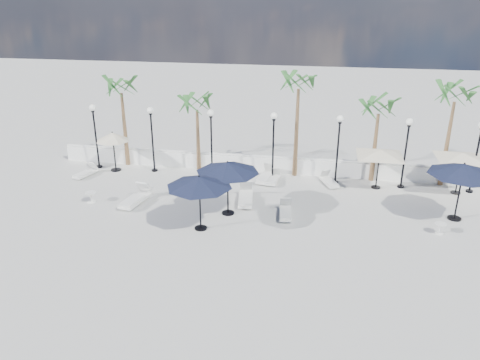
% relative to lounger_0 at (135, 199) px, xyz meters
% --- Properties ---
extents(ground, '(100.00, 100.00, 0.00)m').
position_rel_lounger_0_xyz_m(ground, '(6.36, -1.98, -0.27)').
color(ground, '#ADADA8').
rests_on(ground, ground).
extents(balustrade, '(26.00, 0.30, 1.01)m').
position_rel_lounger_0_xyz_m(balustrade, '(6.36, 5.52, 0.20)').
color(balustrade, white).
rests_on(balustrade, ground).
extents(lamppost_0, '(0.36, 0.36, 3.84)m').
position_rel_lounger_0_xyz_m(lamppost_0, '(-4.14, 4.52, 2.22)').
color(lamppost_0, black).
rests_on(lamppost_0, ground).
extents(lamppost_1, '(0.36, 0.36, 3.84)m').
position_rel_lounger_0_xyz_m(lamppost_1, '(-0.64, 4.52, 2.22)').
color(lamppost_1, black).
rests_on(lamppost_1, ground).
extents(lamppost_2, '(0.36, 0.36, 3.84)m').
position_rel_lounger_0_xyz_m(lamppost_2, '(2.86, 4.52, 2.22)').
color(lamppost_2, black).
rests_on(lamppost_2, ground).
extents(lamppost_3, '(0.36, 0.36, 3.84)m').
position_rel_lounger_0_xyz_m(lamppost_3, '(6.36, 4.52, 2.22)').
color(lamppost_3, black).
rests_on(lamppost_3, ground).
extents(lamppost_4, '(0.36, 0.36, 3.84)m').
position_rel_lounger_0_xyz_m(lamppost_4, '(9.86, 4.52, 2.22)').
color(lamppost_4, black).
rests_on(lamppost_4, ground).
extents(lamppost_5, '(0.36, 0.36, 3.84)m').
position_rel_lounger_0_xyz_m(lamppost_5, '(13.36, 4.52, 2.22)').
color(lamppost_5, black).
rests_on(lamppost_5, ground).
extents(lamppost_6, '(0.36, 0.36, 3.84)m').
position_rel_lounger_0_xyz_m(lamppost_6, '(16.86, 4.52, 2.22)').
color(lamppost_6, black).
rests_on(lamppost_6, ground).
extents(palm_0, '(2.60, 2.60, 5.50)m').
position_rel_lounger_0_xyz_m(palm_0, '(-2.64, 5.32, 4.26)').
color(palm_0, brown).
rests_on(palm_0, ground).
extents(palm_1, '(2.60, 2.60, 4.70)m').
position_rel_lounger_0_xyz_m(palm_1, '(1.86, 5.32, 3.49)').
color(palm_1, brown).
rests_on(palm_1, ground).
extents(palm_2, '(2.60, 2.60, 6.10)m').
position_rel_lounger_0_xyz_m(palm_2, '(7.56, 5.32, 4.85)').
color(palm_2, brown).
rests_on(palm_2, ground).
extents(palm_3, '(2.60, 2.60, 4.90)m').
position_rel_lounger_0_xyz_m(palm_3, '(11.86, 5.32, 3.68)').
color(palm_3, brown).
rests_on(palm_3, ground).
extents(palm_4, '(2.60, 2.60, 5.70)m').
position_rel_lounger_0_xyz_m(palm_4, '(15.56, 5.32, 4.46)').
color(palm_4, brown).
rests_on(palm_4, ground).
extents(lounger_0, '(1.05, 2.23, 0.80)m').
position_rel_lounger_0_xyz_m(lounger_0, '(0.00, 0.00, 0.00)').
color(lounger_0, beige).
rests_on(lounger_0, ground).
extents(lounger_1, '(0.95, 1.69, 0.61)m').
position_rel_lounger_0_xyz_m(lounger_1, '(-4.26, 3.03, -0.07)').
color(lounger_1, beige).
rests_on(lounger_1, ground).
extents(lounger_2, '(0.97, 2.20, 0.80)m').
position_rel_lounger_0_xyz_m(lounger_2, '(5.39, 1.15, -0.00)').
color(lounger_2, beige).
rests_on(lounger_2, ground).
extents(lounger_3, '(0.65, 1.65, 0.60)m').
position_rel_lounger_0_xyz_m(lounger_3, '(6.48, 4.03, -0.07)').
color(lounger_3, beige).
rests_on(lounger_3, ground).
extents(lounger_4, '(1.12, 1.70, 0.61)m').
position_rel_lounger_0_xyz_m(lounger_4, '(9.53, 4.23, -0.06)').
color(lounger_4, beige).
rests_on(lounger_4, ground).
extents(lounger_5, '(0.94, 2.00, 0.72)m').
position_rel_lounger_0_xyz_m(lounger_5, '(6.01, 4.24, -0.03)').
color(lounger_5, beige).
rests_on(lounger_5, ground).
extents(lounger_6, '(0.71, 1.74, 0.64)m').
position_rel_lounger_0_xyz_m(lounger_6, '(7.51, -0.07, -0.06)').
color(lounger_6, beige).
rests_on(lounger_6, ground).
extents(side_table_0, '(0.51, 0.51, 0.50)m').
position_rel_lounger_0_xyz_m(side_table_0, '(0.34, 0.96, 0.03)').
color(side_table_0, beige).
rests_on(side_table_0, ground).
extents(side_table_1, '(0.55, 0.55, 0.53)m').
position_rel_lounger_0_xyz_m(side_table_1, '(-2.26, -0.24, 0.05)').
color(side_table_1, beige).
rests_on(side_table_1, ground).
extents(side_table_2, '(0.51, 0.51, 0.49)m').
position_rel_lounger_0_xyz_m(side_table_2, '(14.32, -0.61, 0.03)').
color(side_table_2, beige).
rests_on(side_table_2, ground).
extents(parasol_navy_left, '(2.91, 2.91, 2.57)m').
position_rel_lounger_0_xyz_m(parasol_navy_left, '(3.89, -2.03, 1.99)').
color(parasol_navy_left, black).
rests_on(parasol_navy_left, ground).
extents(parasol_navy_mid, '(2.98, 2.98, 2.67)m').
position_rel_lounger_0_xyz_m(parasol_navy_mid, '(4.78, -0.30, 2.08)').
color(parasol_navy_mid, black).
rests_on(parasol_navy_mid, ground).
extents(parasol_navy_right, '(3.13, 3.13, 2.80)m').
position_rel_lounger_0_xyz_m(parasol_navy_right, '(15.31, 1.01, 2.19)').
color(parasol_navy_right, black).
rests_on(parasol_navy_right, ground).
extents(parasol_cream_sq_a, '(4.91, 4.91, 2.41)m').
position_rel_lounger_0_xyz_m(parasol_cream_sq_a, '(16.10, 4.22, 1.96)').
color(parasol_cream_sq_a, black).
rests_on(parasol_cream_sq_a, ground).
extents(parasol_cream_sq_b, '(4.68, 4.68, 2.34)m').
position_rel_lounger_0_xyz_m(parasol_cream_sq_b, '(12.03, 4.22, 1.90)').
color(parasol_cream_sq_b, black).
rests_on(parasol_cream_sq_b, ground).
extents(parasol_cream_small, '(1.94, 1.94, 2.39)m').
position_rel_lounger_0_xyz_m(parasol_cream_small, '(-2.94, 4.22, 1.77)').
color(parasol_cream_small, black).
rests_on(parasol_cream_small, ground).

